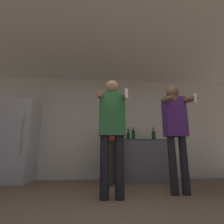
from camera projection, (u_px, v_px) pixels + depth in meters
wall_back at (108, 127)px, 4.47m from camera, size 7.00×0.06×2.55m
ceiling_slab at (112, 49)px, 3.38m from camera, size 7.00×3.31×0.05m
refrigerator at (20, 141)px, 3.86m from camera, size 0.62×0.75×1.76m
counter at (139, 160)px, 3.99m from camera, size 1.32×0.67×0.91m
bottle_dark_rum at (154, 135)px, 4.09m from camera, size 0.09×0.09×0.32m
bottle_clear_vodka at (133, 135)px, 4.06m from camera, size 0.08×0.08×0.30m
bottle_amber_bourbon at (128, 136)px, 4.04m from camera, size 0.08×0.08×0.26m
person_woman_foreground at (112, 126)px, 2.58m from camera, size 0.46×0.44×1.73m
person_man_side at (176, 125)px, 2.86m from camera, size 0.44×0.49×1.76m
person_spectator_back at (113, 136)px, 3.54m from camera, size 0.47×0.49×1.70m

